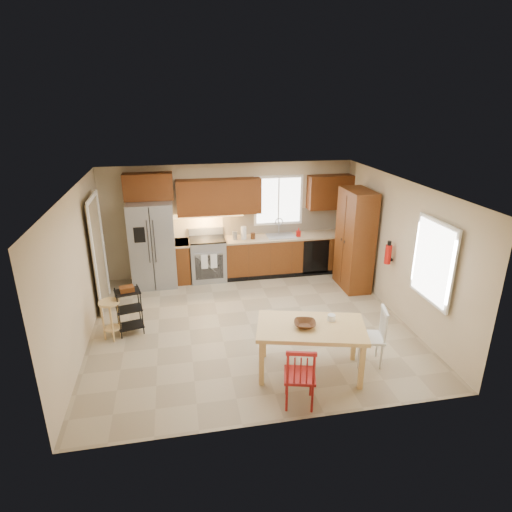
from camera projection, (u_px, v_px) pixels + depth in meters
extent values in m
plane|color=#9C8D6E|center=(250.00, 324.00, 7.68)|extent=(5.50, 5.50, 0.00)
cube|color=silver|center=(249.00, 186.00, 6.80)|extent=(5.50, 5.00, 0.02)
cube|color=#CCB793|center=(230.00, 220.00, 9.54)|extent=(5.50, 0.02, 2.50)
cube|color=#CCB793|center=(288.00, 336.00, 4.94)|extent=(5.50, 0.02, 2.50)
cube|color=#CCB793|center=(79.00, 271.00, 6.75)|extent=(0.02, 5.00, 2.50)
cube|color=#CCB793|center=(399.00, 249.00, 7.73)|extent=(0.02, 5.00, 2.50)
cube|color=gray|center=(153.00, 244.00, 9.01)|extent=(0.92, 0.75, 1.82)
cube|color=gray|center=(208.00, 260.00, 9.43)|extent=(0.76, 0.63, 0.92)
cube|color=#603211|center=(183.00, 261.00, 9.35)|extent=(0.30, 0.60, 0.90)
cube|color=#603211|center=(288.00, 254.00, 9.77)|extent=(2.92, 0.60, 0.90)
cube|color=black|center=(316.00, 257.00, 9.61)|extent=(0.60, 0.02, 0.78)
cube|color=beige|center=(286.00, 220.00, 9.78)|extent=(2.92, 0.03, 0.55)
cube|color=#582B0E|center=(148.00, 187.00, 8.78)|extent=(1.00, 0.35, 0.55)
cube|color=#582B0E|center=(219.00, 197.00, 9.13)|extent=(1.80, 0.35, 0.75)
cube|color=#582B0E|center=(330.00, 192.00, 9.58)|extent=(1.00, 0.35, 0.75)
cube|color=white|center=(278.00, 200.00, 9.58)|extent=(1.12, 0.04, 1.12)
cube|color=gray|center=(281.00, 238.00, 9.60)|extent=(0.62, 0.46, 0.16)
cube|color=#FFBF66|center=(206.00, 216.00, 9.20)|extent=(1.60, 0.30, 0.01)
imported|color=#B4120C|center=(298.00, 232.00, 9.52)|extent=(0.09, 0.09, 0.19)
cylinder|color=silver|center=(244.00, 233.00, 9.34)|extent=(0.12, 0.12, 0.28)
cylinder|color=gray|center=(235.00, 236.00, 9.32)|extent=(0.11, 0.11, 0.18)
cylinder|color=#482A13|center=(253.00, 236.00, 9.37)|extent=(0.10, 0.10, 0.14)
cube|color=#603211|center=(355.00, 240.00, 8.85)|extent=(0.50, 0.95, 2.10)
cylinder|color=#B4120C|center=(388.00, 254.00, 7.90)|extent=(0.12, 0.12, 0.36)
cube|color=white|center=(433.00, 262.00, 6.59)|extent=(0.04, 1.02, 1.32)
cube|color=#8C7A59|center=(98.00, 255.00, 8.03)|extent=(0.04, 0.95, 2.10)
imported|color=#482A13|center=(305.00, 327.00, 6.09)|extent=(0.38, 0.38, 0.08)
cylinder|color=silver|center=(331.00, 319.00, 6.25)|extent=(0.14, 0.14, 0.13)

